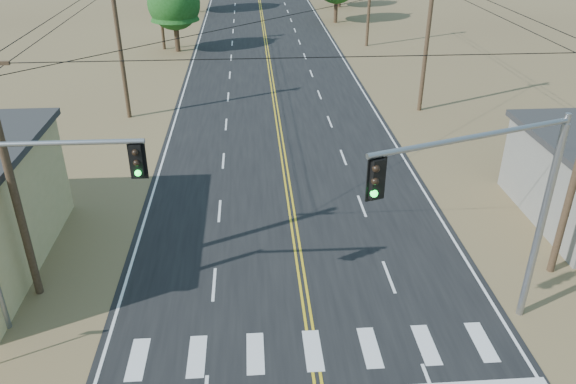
{
  "coord_description": "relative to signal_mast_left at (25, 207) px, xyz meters",
  "views": [
    {
      "loc": [
        -1.89,
        -6.51,
        13.99
      ],
      "look_at": [
        -0.5,
        13.22,
        3.5
      ],
      "focal_mm": 35.0,
      "sensor_mm": 36.0,
      "label": 1
    }
  ],
  "objects": [
    {
      "name": "road",
      "position": [
        9.32,
        20.02,
        -4.99
      ],
      "size": [
        15.0,
        200.0,
        0.02
      ],
      "primitive_type": "cube",
      "color": "black",
      "rests_on": "ground"
    },
    {
      "name": "utility_pole_left_near",
      "position": [
        -1.18,
        2.02,
        0.12
      ],
      "size": [
        1.8,
        0.3,
        10.0
      ],
      "color": "#4C3826",
      "rests_on": "ground"
    },
    {
      "name": "utility_pole_left_mid",
      "position": [
        -1.18,
        22.02,
        0.12
      ],
      "size": [
        1.8,
        0.3,
        10.0
      ],
      "color": "#4C3826",
      "rests_on": "ground"
    },
    {
      "name": "utility_pole_right_mid",
      "position": [
        19.82,
        22.02,
        0.12
      ],
      "size": [
        1.8,
        0.3,
        10.0
      ],
      "color": "#4C3826",
      "rests_on": "ground"
    },
    {
      "name": "signal_mast_left",
      "position": [
        0.0,
        0.0,
        0.0
      ],
      "size": [
        5.91,
        0.46,
        7.42
      ],
      "rotation": [
        0.0,
        0.0,
        -0.01
      ],
      "color": "gray",
      "rests_on": "ground"
    },
    {
      "name": "signal_mast_right",
      "position": [
        15.3,
        -1.26,
        0.45
      ],
      "size": [
        6.95,
        2.63,
        7.97
      ],
      "rotation": [
        0.0,
        0.0,
        0.33
      ],
      "color": "gray",
      "rests_on": "ground"
    }
  ]
}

